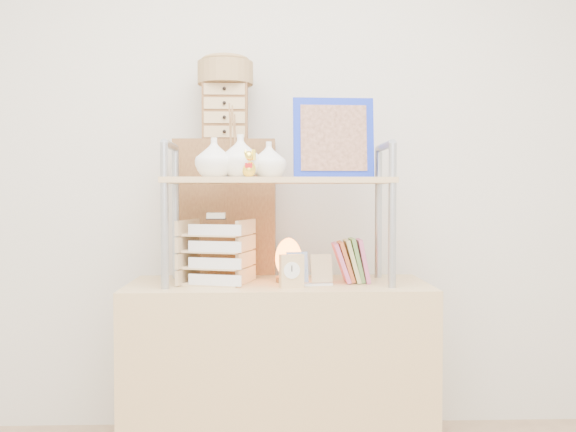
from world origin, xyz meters
The scene contains 9 objects.
desk centered at (0.00, 1.20, 0.38)m, with size 1.20×0.50×0.75m, color tan.
cabinet centered at (-0.23, 1.57, 0.68)m, with size 0.45×0.24×1.35m, color brown.
hutch centered at (-0.03, 1.21, 1.19)m, with size 0.90×0.34×0.76m.
letter_tray centered at (-0.25, 1.18, 0.86)m, with size 0.28×0.28×0.28m.
salt_lamp centered at (0.04, 1.22, 0.84)m, with size 0.12×0.11×0.18m.
desk_clock centered at (0.05, 1.06, 0.81)m, with size 0.10×0.06×0.13m.
postcard_stand centered at (0.12, 1.13, 0.79)m, with size 0.19×0.09×0.13m.
drawer_chest centered at (-0.23, 1.55, 1.48)m, with size 0.20×0.16×0.25m.
woven_basket centered at (-0.23, 1.55, 1.65)m, with size 0.25×0.25×0.10m, color olive.
Camera 1 is at (-0.05, -1.36, 1.11)m, focal length 40.00 mm.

